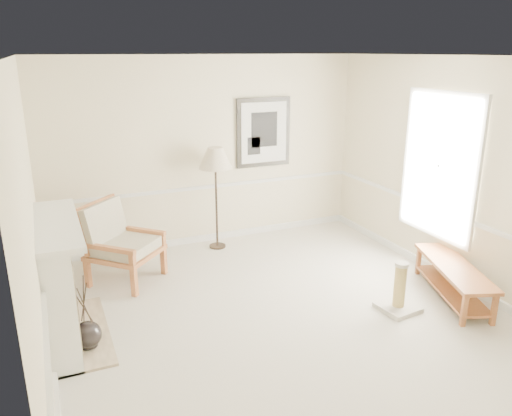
{
  "coord_description": "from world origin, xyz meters",
  "views": [
    {
      "loc": [
        -2.34,
        -4.53,
        2.95
      ],
      "look_at": [
        -0.06,
        0.7,
        1.15
      ],
      "focal_mm": 35.0,
      "sensor_mm": 36.0,
      "label": 1
    }
  ],
  "objects_px": {
    "floor_vase": "(88,335)",
    "scratching_post": "(399,295)",
    "floor_lamp": "(215,161)",
    "bench": "(453,276)",
    "armchair": "(117,239)"
  },
  "relations": [
    {
      "from": "floor_vase",
      "to": "scratching_post",
      "type": "distance_m",
      "value": 3.52
    },
    {
      "from": "scratching_post",
      "to": "floor_vase",
      "type": "bearing_deg",
      "value": 169.87
    },
    {
      "from": "floor_lamp",
      "to": "bench",
      "type": "relative_size",
      "value": 1.01
    },
    {
      "from": "floor_lamp",
      "to": "scratching_post",
      "type": "height_order",
      "value": "floor_lamp"
    },
    {
      "from": "scratching_post",
      "to": "floor_lamp",
      "type": "bearing_deg",
      "value": 115.63
    },
    {
      "from": "armchair",
      "to": "scratching_post",
      "type": "xyz_separation_m",
      "value": [
        2.9,
        -2.18,
        -0.38
      ]
    },
    {
      "from": "floor_vase",
      "to": "bench",
      "type": "relative_size",
      "value": 0.53
    },
    {
      "from": "floor_vase",
      "to": "bench",
      "type": "height_order",
      "value": "floor_vase"
    },
    {
      "from": "floor_vase",
      "to": "armchair",
      "type": "bearing_deg",
      "value": 70.17
    },
    {
      "from": "floor_vase",
      "to": "armchair",
      "type": "xyz_separation_m",
      "value": [
        0.56,
        1.56,
        0.42
      ]
    },
    {
      "from": "floor_vase",
      "to": "scratching_post",
      "type": "relative_size",
      "value": 1.37
    },
    {
      "from": "bench",
      "to": "armchair",
      "type": "bearing_deg",
      "value": 149.49
    },
    {
      "from": "armchair",
      "to": "floor_vase",
      "type": "bearing_deg",
      "value": -155.43
    },
    {
      "from": "floor_lamp",
      "to": "bench",
      "type": "distance_m",
      "value": 3.65
    },
    {
      "from": "floor_vase",
      "to": "armchair",
      "type": "relative_size",
      "value": 0.71
    }
  ]
}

